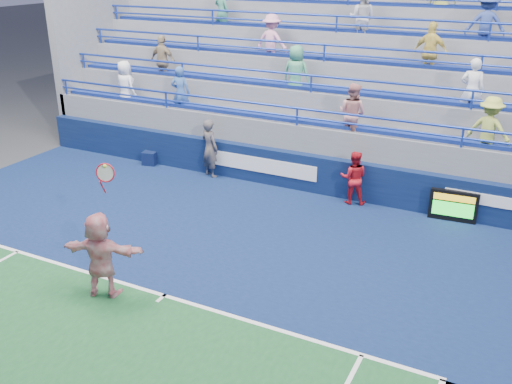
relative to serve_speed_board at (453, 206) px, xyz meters
The scene contains 8 objects.
ground 7.76m from the serve_speed_board, 126.13° to the right, with size 120.00×120.00×0.00m, color #333538.
sponsor_wall 4.57m from the serve_speed_board, behind, with size 18.00×0.32×1.10m.
bleacher_stand 6.18m from the serve_speed_board, 138.70° to the left, with size 18.00×5.60×6.13m.
serve_speed_board is the anchor object (origin of this frame).
judge_chair 9.53m from the serve_speed_board, behind, with size 0.53×0.54×0.79m.
tennis_player 8.82m from the serve_speed_board, 130.24° to the right, with size 1.74×0.99×2.87m.
line_judge 7.23m from the serve_speed_board, behind, with size 0.66×0.43×1.81m, color #141D39.
ball_girl 2.67m from the serve_speed_board, behind, with size 0.73×0.57×1.50m, color red.
Camera 1 is at (6.05, -7.89, 6.35)m, focal length 40.00 mm.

